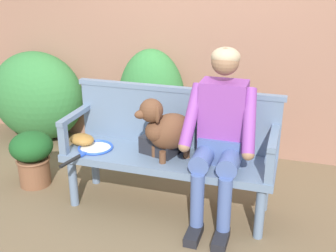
# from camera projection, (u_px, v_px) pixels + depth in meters

# --- Properties ---
(ground_plane) EXTENTS (40.00, 40.00, 0.00)m
(ground_plane) POSITION_uv_depth(u_px,v_px,m) (168.00, 207.00, 3.47)
(ground_plane) COLOR brown
(brick_garden_fence) EXTENTS (8.00, 0.30, 2.69)m
(brick_garden_fence) POSITION_uv_depth(u_px,v_px,m) (208.00, 21.00, 4.20)
(brick_garden_fence) COLOR #936651
(brick_garden_fence) RESTS_ON ground
(hedge_bush_far_right) EXTENTS (1.07, 0.76, 1.01)m
(hedge_bush_far_right) POSITION_uv_depth(u_px,v_px,m) (37.00, 96.00, 4.67)
(hedge_bush_far_right) COLOR #337538
(hedge_bush_far_right) RESTS_ON ground
(hedge_bush_mid_right) EXTENTS (0.71, 0.59, 1.10)m
(hedge_bush_mid_right) POSITION_uv_depth(u_px,v_px,m) (152.00, 101.00, 4.34)
(hedge_bush_mid_right) COLOR #337538
(hedge_bush_mid_right) RESTS_ON ground
(garden_bench) EXTENTS (1.67, 0.52, 0.47)m
(garden_bench) POSITION_uv_depth(u_px,v_px,m) (168.00, 162.00, 3.32)
(garden_bench) COLOR slate
(garden_bench) RESTS_ON ground
(bench_backrest) EXTENTS (1.71, 0.06, 0.50)m
(bench_backrest) POSITION_uv_depth(u_px,v_px,m) (176.00, 116.00, 3.41)
(bench_backrest) COLOR slate
(bench_backrest) RESTS_ON garden_bench
(bench_armrest_left_end) EXTENTS (0.06, 0.52, 0.28)m
(bench_armrest_left_end) POSITION_uv_depth(u_px,v_px,m) (71.00, 125.00, 3.37)
(bench_armrest_left_end) COLOR slate
(bench_armrest_left_end) RESTS_ON garden_bench
(bench_armrest_right_end) EXTENTS (0.06, 0.52, 0.28)m
(bench_armrest_right_end) POSITION_uv_depth(u_px,v_px,m) (272.00, 149.00, 2.93)
(bench_armrest_right_end) COLOR slate
(bench_armrest_right_end) RESTS_ON garden_bench
(person_seated) EXTENTS (0.56, 0.66, 1.34)m
(person_seated) POSITION_uv_depth(u_px,v_px,m) (220.00, 130.00, 3.08)
(person_seated) COLOR black
(person_seated) RESTS_ON ground
(dog_on_bench) EXTENTS (0.45, 0.44, 0.50)m
(dog_on_bench) POSITION_uv_depth(u_px,v_px,m) (166.00, 128.00, 3.17)
(dog_on_bench) COLOR brown
(dog_on_bench) RESTS_ON garden_bench
(tennis_racket) EXTENTS (0.34, 0.58, 0.03)m
(tennis_racket) POSITION_uv_depth(u_px,v_px,m) (93.00, 149.00, 3.40)
(tennis_racket) COLOR blue
(tennis_racket) RESTS_ON garden_bench
(baseball_glove) EXTENTS (0.25, 0.22, 0.09)m
(baseball_glove) POSITION_uv_depth(u_px,v_px,m) (82.00, 139.00, 3.48)
(baseball_glove) COLOR #9E6B2D
(baseball_glove) RESTS_ON garden_bench
(sports_bag) EXTENTS (0.32, 0.27, 0.14)m
(sports_bag) POSITION_uv_depth(u_px,v_px,m) (160.00, 145.00, 3.32)
(sports_bag) COLOR #232328
(sports_bag) RESTS_ON garden_bench
(potted_plant) EXTENTS (0.38, 0.38, 0.51)m
(potted_plant) POSITION_uv_depth(u_px,v_px,m) (32.00, 155.00, 3.73)
(potted_plant) COLOR brown
(potted_plant) RESTS_ON ground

